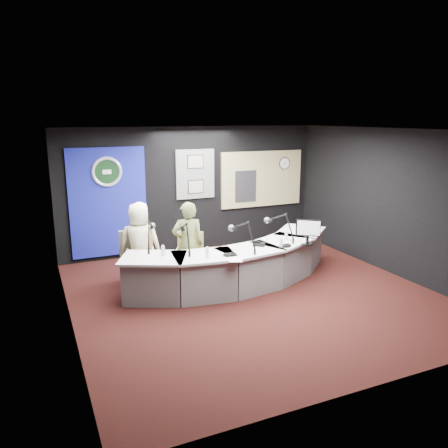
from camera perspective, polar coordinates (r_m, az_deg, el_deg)
name	(u,v)px	position (r m, az deg, el deg)	size (l,w,h in m)	color
ground	(253,294)	(7.92, 3.70, -8.88)	(6.00, 6.00, 0.00)	black
ceiling	(256,130)	(7.32, 4.04, 11.82)	(6.00, 6.00, 0.02)	silver
wall_back	(193,190)	(10.20, -3.96, 4.39)	(6.00, 0.02, 2.80)	black
wall_front	(384,271)	(5.13, 19.61, -5.62)	(6.00, 0.02, 2.80)	black
wall_left	(65,234)	(6.69, -19.57, -1.22)	(0.02, 6.00, 2.80)	black
wall_right	(392,202)	(9.25, 20.59, 2.61)	(0.02, 6.00, 2.80)	black
broadcast_desk	(237,265)	(8.23, 1.66, -5.19)	(4.50, 1.90, 0.75)	silver
backdrop_panel	(108,203)	(9.73, -14.47, 2.65)	(1.60, 0.05, 2.30)	navy
agency_seal	(107,172)	(9.60, -14.66, 6.42)	(0.63, 0.63, 0.07)	silver
seal_center	(107,172)	(9.60, -14.67, 6.43)	(0.48, 0.48, 0.01)	black
pinboard	(195,174)	(10.14, -3.67, 6.34)	(0.90, 0.04, 1.10)	slate
framed_photo_upper	(196,162)	(10.08, -3.63, 7.90)	(0.34, 0.02, 0.27)	gray
framed_photo_lower	(196,187)	(10.15, -3.58, 4.75)	(0.34, 0.02, 0.27)	gray
booth_window_frame	(262,179)	(10.86, 4.84, 5.73)	(2.12, 0.06, 1.32)	tan
booth_glow	(262,179)	(10.86, 4.86, 5.73)	(2.00, 0.02, 1.20)	beige
equipment_rack	(246,186)	(10.65, 2.76, 4.80)	(0.55, 0.02, 0.75)	black
wall_clock	(285,163)	(11.10, 7.70, 7.64)	(0.28, 0.28, 0.01)	white
armchair_left	(141,260)	(8.34, -10.55, -4.46)	(0.53, 0.53, 0.94)	#A6844B
armchair_right	(188,262)	(8.17, -4.54, -4.80)	(0.51, 0.51, 0.90)	#A6844B
draped_jacket	(133,249)	(8.51, -11.46, -3.10)	(0.50, 0.10, 0.70)	#6A655A
person_man	(140,244)	(8.25, -10.64, -2.51)	(0.75, 0.49, 1.54)	#FFF4CB
person_woman	(188,244)	(8.07, -4.59, -2.61)	(0.57, 0.37, 1.55)	#5D6937
computer_monitor	(308,228)	(8.17, 10.59, -0.47)	(0.44, 0.03, 0.30)	black
desk_phone	(259,244)	(8.09, 4.51, -2.58)	(0.20, 0.16, 0.05)	black
headphones_near	(285,245)	(8.09, 7.77, -2.72)	(0.23, 0.23, 0.04)	black
headphones_far	(230,254)	(7.50, 0.73, -3.89)	(0.23, 0.23, 0.04)	black
paper_stack	(146,254)	(7.71, -9.93, -3.74)	(0.21, 0.30, 0.00)	white
notepad	(235,259)	(7.31, 1.42, -4.49)	(0.21, 0.30, 0.00)	white
boom_mic_a	(150,232)	(7.89, -9.33, -1.07)	(0.35, 0.70, 0.60)	black
boom_mic_b	(185,235)	(7.68, -4.94, -1.34)	(0.20, 0.73, 0.60)	black
boom_mic_c	(243,234)	(7.71, 2.40, -1.23)	(0.28, 0.72, 0.60)	black
boom_mic_d	(280,225)	(8.39, 7.12, -0.12)	(0.35, 0.70, 0.60)	black
water_bottles	(247,243)	(7.91, 3.00, -2.43)	(3.04, 0.48, 0.18)	silver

